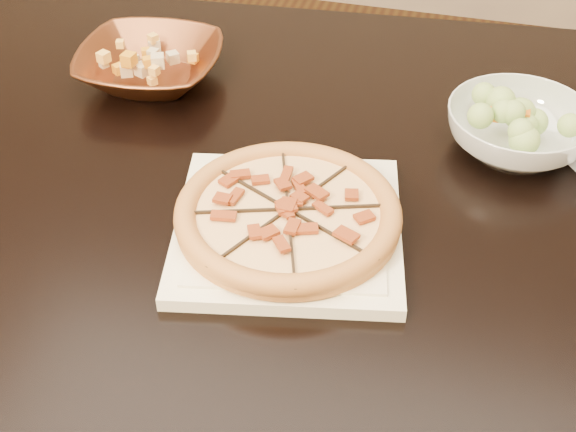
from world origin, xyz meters
name	(u,v)px	position (x,y,z in m)	size (l,w,h in m)	color
floor	(231,431)	(0.00, 0.00, -0.01)	(4.00, 4.00, 0.02)	#3E2A0E
dining_table	(231,211)	(0.05, -0.07, 0.66)	(1.57, 1.09, 0.75)	black
plate	(288,228)	(0.17, -0.20, 0.76)	(0.33, 0.33, 0.02)	#FEF9CE
pizza	(288,214)	(0.17, -0.20, 0.78)	(0.28, 0.28, 0.03)	#C18D47
bronze_bowl	(150,65)	(-0.13, 0.11, 0.78)	(0.22, 0.22, 0.05)	brown
mixed_dish	(147,41)	(-0.13, 0.11, 0.82)	(0.11, 0.11, 0.03)	#CCB785
salad_bowl	(518,130)	(0.44, 0.06, 0.78)	(0.20, 0.20, 0.06)	silver
salad	(525,100)	(0.44, 0.06, 0.83)	(0.11, 0.10, 0.04)	#C1E476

